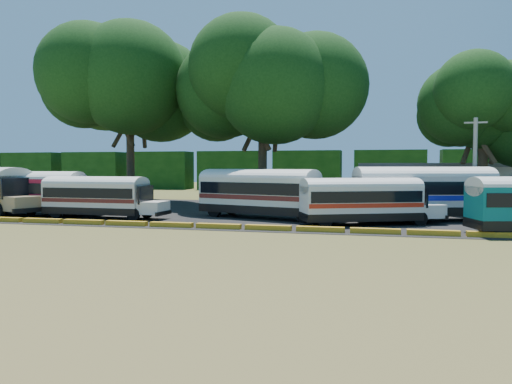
% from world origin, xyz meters
% --- Properties ---
extents(ground, '(160.00, 160.00, 0.00)m').
position_xyz_m(ground, '(0.00, 0.00, 0.00)').
color(ground, '#47531B').
rests_on(ground, ground).
extents(asphalt_strip, '(64.00, 24.00, 0.02)m').
position_xyz_m(asphalt_strip, '(1.00, 12.00, 0.01)').
color(asphalt_strip, black).
rests_on(asphalt_strip, ground).
extents(curb, '(53.70, 0.45, 0.30)m').
position_xyz_m(curb, '(-0.00, 1.00, 0.15)').
color(curb, orange).
rests_on(curb, ground).
extents(terminal_building, '(19.00, 9.00, 4.00)m').
position_xyz_m(terminal_building, '(18.00, 30.00, 2.03)').
color(terminal_building, beige).
rests_on(terminal_building, ground).
extents(treeline_backdrop, '(130.00, 4.00, 6.00)m').
position_xyz_m(treeline_backdrop, '(0.00, 48.00, 3.00)').
color(treeline_backdrop, black).
rests_on(treeline_backdrop, ground).
extents(bus_red, '(10.16, 3.00, 3.30)m').
position_xyz_m(bus_red, '(-14.89, 5.67, 1.89)').
color(bus_red, black).
rests_on(bus_red, ground).
extents(bus_cream_west, '(9.09, 2.48, 2.97)m').
position_xyz_m(bus_cream_west, '(-8.66, 4.61, 1.68)').
color(bus_cream_west, black).
rests_on(bus_cream_west, ground).
extents(bus_cream_east, '(10.89, 5.62, 3.48)m').
position_xyz_m(bus_cream_east, '(2.59, 7.32, 1.97)').
color(bus_cream_east, black).
rests_on(bus_cream_east, ground).
extents(bus_white_red, '(9.16, 5.59, 2.97)m').
position_xyz_m(bus_white_red, '(9.74, 4.90, 1.68)').
color(bus_white_red, black).
rests_on(bus_white_red, ground).
extents(bus_white_blue, '(11.42, 5.83, 3.65)m').
position_xyz_m(bus_white_blue, '(13.75, 8.43, 2.07)').
color(bus_white_blue, black).
rests_on(bus_white_blue, ground).
extents(tree_west, '(14.01, 14.01, 17.59)m').
position_xyz_m(tree_west, '(-14.06, 19.46, 12.43)').
color(tree_west, '#312318').
rests_on(tree_west, ground).
extents(tree_center, '(13.09, 13.09, 16.15)m').
position_xyz_m(tree_center, '(0.16, 17.95, 11.32)').
color(tree_center, '#312318').
rests_on(tree_center, ground).
extents(tree_east, '(10.06, 10.06, 12.52)m').
position_xyz_m(tree_east, '(19.31, 19.83, 8.79)').
color(tree_east, '#312318').
rests_on(tree_east, ground).
extents(utility_pole, '(1.60, 0.30, 7.26)m').
position_xyz_m(utility_pole, '(17.49, 12.88, 3.74)').
color(utility_pole, gray).
rests_on(utility_pole, ground).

